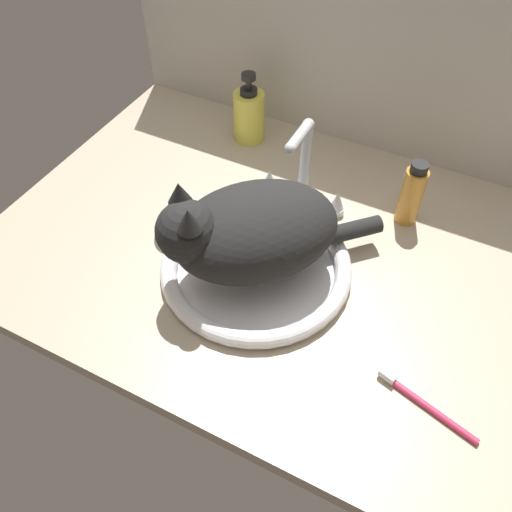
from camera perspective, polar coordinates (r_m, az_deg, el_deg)
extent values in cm
cube|color=#B7A88E|center=(98.39, 3.21, 0.12)|extent=(107.25, 72.63, 3.00)
cube|color=beige|center=(114.26, 12.08, 19.79)|extent=(107.25, 2.40, 43.46)
torus|color=white|center=(92.63, 0.00, -1.03)|extent=(33.53, 33.53, 2.97)
cylinder|color=white|center=(93.53, 0.00, -1.50)|extent=(29.08, 29.08, 0.60)
cylinder|color=silver|center=(105.70, 4.97, 6.28)|extent=(4.00, 4.00, 2.34)
cylinder|color=silver|center=(99.82, 5.31, 10.14)|extent=(2.00, 2.00, 15.87)
sphere|color=silver|center=(95.11, 5.65, 13.88)|extent=(2.20, 2.20, 2.20)
cylinder|color=silver|center=(92.23, 4.71, 12.72)|extent=(2.00, 7.53, 2.00)
sphere|color=silver|center=(89.42, 3.72, 11.47)|extent=(2.10, 2.10, 2.10)
cylinder|color=silver|center=(108.02, 1.43, 7.33)|extent=(3.20, 3.20, 1.60)
cone|color=silver|center=(106.27, 1.46, 8.41)|extent=(2.88, 2.88, 3.76)
cylinder|color=silver|center=(104.34, 8.59, 4.88)|extent=(3.20, 3.20, 1.60)
cone|color=silver|center=(102.53, 8.75, 5.96)|extent=(2.88, 2.88, 3.76)
ellipsoid|color=black|center=(86.20, 0.00, 2.70)|extent=(32.99, 33.01, 14.36)
sphere|color=black|center=(82.02, -7.39, 2.61)|extent=(10.07, 10.07, 10.07)
cone|color=black|center=(76.08, -7.27, 3.88)|extent=(3.83, 3.83, 3.78)
cone|color=black|center=(80.48, -8.26, 6.75)|extent=(3.83, 3.83, 3.78)
ellipsoid|color=silver|center=(82.49, -9.87, 1.52)|extent=(5.13, 5.13, 3.22)
ellipsoid|color=silver|center=(85.16, -6.22, 0.89)|extent=(12.86, 12.85, 7.90)
cylinder|color=black|center=(95.10, 9.52, 2.55)|extent=(11.90, 11.92, 3.20)
cylinder|color=#E5DB4C|center=(119.52, -0.76, 14.78)|extent=(6.76, 6.76, 11.01)
cylinder|color=black|center=(116.23, -0.79, 17.28)|extent=(3.72, 3.72, 1.20)
cylinder|color=black|center=(115.34, -0.80, 18.02)|extent=(1.35, 1.35, 2.25)
cylinder|color=black|center=(114.47, -0.81, 18.76)|extent=(3.04, 3.04, 1.20)
cylinder|color=gold|center=(102.74, 16.34, 6.18)|extent=(4.17, 4.17, 11.66)
cylinder|color=black|center=(98.54, 17.18, 9.05)|extent=(3.13, 3.13, 1.80)
cylinder|color=#D83359|center=(83.01, 18.67, -15.59)|extent=(13.34, 4.57, 1.00)
cube|color=white|center=(83.24, 13.97, -12.37)|extent=(2.83, 1.85, 1.20)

